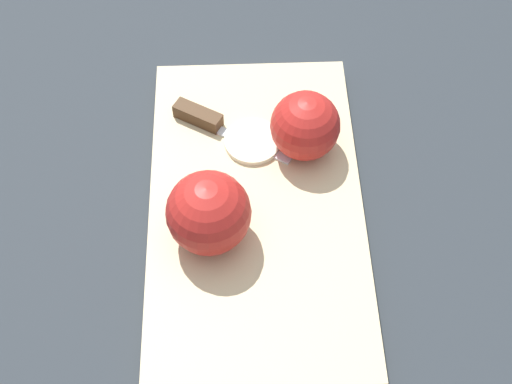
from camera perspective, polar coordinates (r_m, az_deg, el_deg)
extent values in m
plane|color=#282D33|center=(0.82, 0.00, -1.71)|extent=(4.00, 4.00, 0.00)
cube|color=#D1B789|center=(0.81, 0.00, -1.26)|extent=(0.43, 0.24, 0.02)
sphere|color=red|center=(0.74, -3.82, -1.68)|extent=(0.09, 0.09, 0.09)
cylinder|color=beige|center=(0.73, -3.34, -2.01)|extent=(0.07, 0.06, 0.08)
sphere|color=red|center=(0.81, 3.96, 5.31)|extent=(0.08, 0.08, 0.08)
cylinder|color=beige|center=(0.81, 4.44, 5.16)|extent=(0.07, 0.03, 0.08)
cube|color=silver|center=(0.84, 0.05, 3.82)|extent=(0.06, 0.09, 0.00)
cube|color=#472D19|center=(0.86, -4.66, 6.11)|extent=(0.05, 0.06, 0.02)
cylinder|color=beige|center=(0.84, 0.01, 4.09)|extent=(0.07, 0.07, 0.01)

